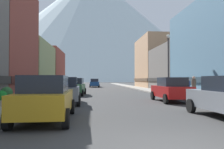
{
  "coord_description": "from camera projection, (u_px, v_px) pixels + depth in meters",
  "views": [
    {
      "loc": [
        -1.95,
        -5.01,
        1.63
      ],
      "look_at": [
        0.69,
        26.11,
        2.31
      ],
      "focal_mm": 36.41,
      "sensor_mm": 36.0,
      "label": 1
    }
  ],
  "objects": [
    {
      "name": "car_driving_0",
      "position": [
        94.0,
        82.0,
        54.99
      ],
      "size": [
        2.06,
        4.4,
        1.78
      ],
      "color": "#19478C",
      "rests_on": "ground"
    },
    {
      "name": "car_right_1",
      "position": [
        171.0,
        89.0,
        16.68
      ],
      "size": [
        2.07,
        4.41,
        1.78
      ],
      "color": "#9E1111",
      "rests_on": "ground"
    },
    {
      "name": "streetlamp_right",
      "position": [
        168.0,
        55.0,
        21.99
      ],
      "size": [
        0.36,
        0.36,
        5.86
      ],
      "color": "black",
      "rests_on": "sidewalk_right"
    },
    {
      "name": "trash_bin_right",
      "position": [
        217.0,
        94.0,
        15.13
      ],
      "size": [
        0.59,
        0.59,
        0.98
      ],
      "color": "#4C5156",
      "rests_on": "sidewalk_right"
    },
    {
      "name": "car_left_0",
      "position": [
        46.0,
        98.0,
        8.97
      ],
      "size": [
        2.18,
        4.46,
        1.78
      ],
      "color": "#B28419",
      "rests_on": "ground"
    },
    {
      "name": "pedestrian_0",
      "position": [
        194.0,
        88.0,
        18.43
      ],
      "size": [
        0.36,
        0.36,
        1.75
      ],
      "color": "brown",
      "rests_on": "sidewalk_right"
    },
    {
      "name": "storefront_left_3",
      "position": [
        41.0,
        70.0,
        39.66
      ],
      "size": [
        7.28,
        11.32,
        6.78
      ],
      "color": "brown",
      "rests_on": "ground"
    },
    {
      "name": "mountain_backdrop",
      "position": [
        92.0,
        27.0,
        265.25
      ],
      "size": [
        272.51,
        272.51,
        126.25
      ],
      "primitive_type": "cone",
      "color": "silver",
      "rests_on": "ground"
    },
    {
      "name": "storefront_right_3",
      "position": [
        158.0,
        64.0,
        45.52
      ],
      "size": [
        7.36,
        12.48,
        9.96
      ],
      "color": "tan",
      "rests_on": "ground"
    },
    {
      "name": "sidewalk_left",
      "position": [
        68.0,
        88.0,
        39.46
      ],
      "size": [
        2.5,
        100.0,
        0.15
      ],
      "primitive_type": "cube",
      "color": "gray",
      "rests_on": "ground"
    },
    {
      "name": "car_left_2",
      "position": [
        75.0,
        86.0,
        23.49
      ],
      "size": [
        2.23,
        4.48,
        1.78
      ],
      "color": "#265933",
      "rests_on": "ground"
    },
    {
      "name": "car_left_1",
      "position": [
        65.0,
        90.0,
        15.15
      ],
      "size": [
        2.24,
        4.48,
        1.78
      ],
      "color": "slate",
      "rests_on": "ground"
    },
    {
      "name": "storefront_right_2",
      "position": [
        179.0,
        69.0,
        33.59
      ],
      "size": [
        6.81,
        10.72,
        6.48
      ],
      "color": "#66605B",
      "rests_on": "ground"
    },
    {
      "name": "car_driving_1",
      "position": [
        94.0,
        83.0,
        47.46
      ],
      "size": [
        2.06,
        4.4,
        1.78
      ],
      "color": "#19478C",
      "rests_on": "ground"
    },
    {
      "name": "potted_plant_0",
      "position": [
        7.0,
        94.0,
        13.33
      ],
      "size": [
        0.69,
        0.69,
        1.05
      ],
      "color": "#4C4C51",
      "rests_on": "sidewalk_left"
    },
    {
      "name": "storefront_left_2",
      "position": [
        19.0,
        68.0,
        28.34
      ],
      "size": [
        7.72,
        10.2,
        6.23
      ],
      "color": "#8C9966",
      "rests_on": "ground"
    },
    {
      "name": "potted_plant_1",
      "position": [
        1.0,
        98.0,
        12.57
      ],
      "size": [
        0.6,
        0.6,
        0.87
      ],
      "color": "gray",
      "rests_on": "sidewalk_left"
    },
    {
      "name": "pedestrian_1",
      "position": [
        188.0,
        88.0,
        19.57
      ],
      "size": [
        0.36,
        0.36,
        1.56
      ],
      "color": "navy",
      "rests_on": "sidewalk_right"
    },
    {
      "name": "sidewalk_right",
      "position": [
        139.0,
        88.0,
        40.51
      ],
      "size": [
        2.5,
        100.0,
        0.15
      ],
      "primitive_type": "cube",
      "color": "gray",
      "rests_on": "ground"
    }
  ]
}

